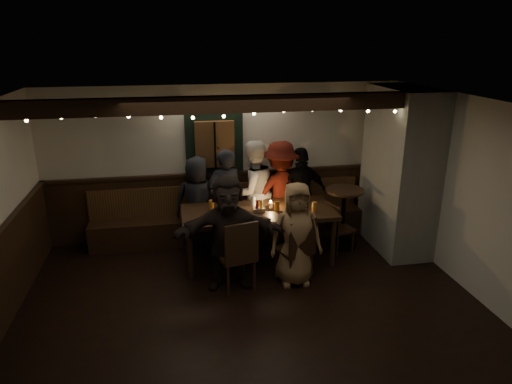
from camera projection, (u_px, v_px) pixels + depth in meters
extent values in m
cube|color=black|center=(253.00, 312.00, 5.82)|extent=(6.00, 5.00, 0.01)
cube|color=black|center=(252.00, 106.00, 4.97)|extent=(6.00, 5.00, 0.01)
cube|color=silver|center=(226.00, 162.00, 7.72)|extent=(6.00, 0.01, 2.60)
cube|color=silver|center=(480.00, 201.00, 5.91)|extent=(0.01, 5.00, 2.60)
cube|color=black|center=(227.00, 204.00, 7.94)|extent=(6.00, 0.05, 1.10)
cube|color=gray|center=(400.00, 171.00, 7.25)|extent=(0.70, 1.40, 2.60)
cube|color=black|center=(230.00, 227.00, 7.81)|extent=(4.60, 0.45, 0.45)
cube|color=#442911|center=(228.00, 197.00, 7.83)|extent=(4.60, 0.06, 0.50)
cube|color=black|center=(214.00, 143.00, 7.51)|extent=(0.95, 0.04, 1.00)
cube|color=#442911|center=(215.00, 144.00, 7.46)|extent=(0.64, 0.12, 0.76)
cube|color=black|center=(239.00, 104.00, 5.94)|extent=(6.00, 0.16, 0.22)
sphere|color=#FFE599|center=(26.00, 121.00, 5.51)|extent=(0.04, 0.04, 0.04)
sphere|color=#FFE599|center=(61.00, 118.00, 5.57)|extent=(0.04, 0.04, 0.04)
sphere|color=#FFE599|center=(95.00, 116.00, 5.64)|extent=(0.04, 0.04, 0.04)
sphere|color=#FFE599|center=(129.00, 116.00, 5.71)|extent=(0.04, 0.04, 0.04)
sphere|color=#FFE599|center=(161.00, 117.00, 5.79)|extent=(0.04, 0.04, 0.04)
sphere|color=#FFE599|center=(193.00, 118.00, 5.87)|extent=(0.04, 0.04, 0.04)
sphere|color=#FFE599|center=(224.00, 116.00, 5.93)|extent=(0.04, 0.04, 0.04)
sphere|color=#FFE599|center=(254.00, 114.00, 5.99)|extent=(0.04, 0.04, 0.04)
sphere|color=#FFE599|center=(284.00, 111.00, 6.06)|extent=(0.04, 0.04, 0.04)
sphere|color=#FFE599|center=(312.00, 110.00, 6.12)|extent=(0.04, 0.04, 0.04)
sphere|color=#FFE599|center=(341.00, 110.00, 6.20)|extent=(0.04, 0.04, 0.04)
sphere|color=#FFE599|center=(368.00, 111.00, 6.28)|extent=(0.04, 0.04, 0.04)
sphere|color=#FFE599|center=(395.00, 111.00, 6.35)|extent=(0.04, 0.04, 0.04)
sphere|color=#FFE599|center=(421.00, 110.00, 6.42)|extent=(0.04, 0.04, 0.04)
cube|color=black|center=(258.00, 212.00, 6.92)|extent=(2.31, 0.99, 0.07)
cylinder|color=black|center=(190.00, 255.00, 6.49)|extent=(0.08, 0.08, 0.76)
cylinder|color=black|center=(188.00, 232.00, 7.25)|extent=(0.08, 0.08, 0.76)
cylinder|color=black|center=(333.00, 243.00, 6.86)|extent=(0.08, 0.08, 0.76)
cylinder|color=black|center=(316.00, 222.00, 7.62)|extent=(0.08, 0.08, 0.76)
cylinder|color=#BF7226|center=(211.00, 205.00, 6.90)|extent=(0.08, 0.08, 0.15)
cylinder|color=#BF7226|center=(236.00, 214.00, 6.56)|extent=(0.08, 0.08, 0.15)
cylinder|color=silver|center=(253.00, 201.00, 7.07)|extent=(0.08, 0.08, 0.15)
cylinder|color=#BF7226|center=(277.00, 206.00, 6.86)|extent=(0.08, 0.08, 0.15)
cylinder|color=silver|center=(294.00, 200.00, 7.13)|extent=(0.08, 0.08, 0.15)
cylinder|color=#BF7226|center=(314.00, 207.00, 6.83)|extent=(0.08, 0.08, 0.15)
cylinder|color=white|center=(217.00, 221.00, 6.49)|extent=(0.29, 0.29, 0.02)
cube|color=#B2B2B7|center=(259.00, 210.00, 6.85)|extent=(0.18, 0.11, 0.05)
cylinder|color=#990C0C|center=(257.00, 206.00, 6.82)|extent=(0.04, 0.04, 0.18)
cylinder|color=gold|center=(261.00, 206.00, 6.84)|extent=(0.04, 0.04, 0.18)
cylinder|color=silver|center=(271.00, 205.00, 6.98)|extent=(0.05, 0.05, 0.09)
sphere|color=#FFB24C|center=(271.00, 201.00, 6.96)|extent=(0.03, 0.03, 0.03)
cube|color=black|center=(236.00, 256.00, 6.23)|extent=(0.56, 0.56, 0.04)
cube|color=black|center=(242.00, 243.00, 5.95)|extent=(0.47, 0.15, 0.54)
cylinder|color=black|center=(244.00, 264.00, 6.55)|extent=(0.04, 0.04, 0.46)
cylinder|color=black|center=(254.00, 276.00, 6.22)|extent=(0.04, 0.04, 0.46)
cylinder|color=black|center=(219.00, 269.00, 6.40)|extent=(0.04, 0.04, 0.46)
cylinder|color=black|center=(228.00, 281.00, 6.07)|extent=(0.04, 0.04, 0.46)
cube|color=black|center=(294.00, 250.00, 6.46)|extent=(0.57, 0.57, 0.04)
cube|color=black|center=(303.00, 238.00, 6.21)|extent=(0.43, 0.19, 0.50)
cylinder|color=black|center=(296.00, 257.00, 6.77)|extent=(0.04, 0.04, 0.43)
cylinder|color=black|center=(311.00, 267.00, 6.48)|extent=(0.04, 0.04, 0.43)
cylinder|color=black|center=(276.00, 263.00, 6.60)|extent=(0.04, 0.04, 0.43)
cylinder|color=black|center=(290.00, 273.00, 6.31)|extent=(0.04, 0.04, 0.43)
cube|color=black|center=(340.00, 229.00, 7.34)|extent=(0.47, 0.47, 0.04)
cube|color=black|center=(332.00, 217.00, 7.19)|extent=(0.14, 0.37, 0.43)
cylinder|color=black|center=(353.00, 242.00, 7.34)|extent=(0.03, 0.03, 0.37)
cylinder|color=black|center=(337.00, 246.00, 7.21)|extent=(0.03, 0.03, 0.37)
cylinder|color=black|center=(341.00, 235.00, 7.60)|extent=(0.03, 0.03, 0.37)
cylinder|color=black|center=(326.00, 238.00, 7.47)|extent=(0.03, 0.03, 0.37)
cylinder|color=black|center=(341.00, 244.00, 7.65)|extent=(0.51, 0.51, 0.03)
cylinder|color=black|center=(343.00, 218.00, 7.49)|extent=(0.07, 0.07, 0.97)
cylinder|color=black|center=(345.00, 190.00, 7.34)|extent=(0.62, 0.62, 0.04)
imported|color=black|center=(198.00, 202.00, 7.42)|extent=(0.81, 0.60, 1.52)
imported|color=black|center=(225.00, 198.00, 7.42)|extent=(0.68, 0.53, 1.64)
imported|color=silver|center=(253.00, 192.00, 7.59)|extent=(1.02, 0.91, 1.74)
imported|color=#48110B|center=(280.00, 192.00, 7.62)|extent=(1.20, 0.81, 1.72)
imported|color=black|center=(301.00, 194.00, 7.65)|extent=(1.00, 0.56, 1.61)
imported|color=black|center=(228.00, 232.00, 6.18)|extent=(1.51, 0.54, 1.61)
imported|color=#9A734B|center=(296.00, 234.00, 6.28)|extent=(0.75, 0.51, 1.48)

